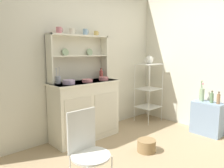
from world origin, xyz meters
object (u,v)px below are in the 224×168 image
object	(u,v)px
hutch_cabinet	(85,110)
flower_vase	(202,94)
jam_bottle	(101,74)
floor_basket	(146,146)
bowl_mixing_large	(69,82)
side_shelf_blue	(207,118)
vinegar_bottle	(218,99)
utensil_jar	(58,80)
wire_chair	(87,147)
porcelain_teapot	(149,60)
hutch_shelf_unit	(78,54)
oil_bottle	(212,98)
bakers_rack	(149,86)
cup_rose_0	(59,30)

from	to	relation	value
hutch_cabinet	flower_vase	xyz separation A→B (m)	(1.61, -1.11, 0.20)
jam_bottle	floor_basket	bearing A→B (deg)	-93.06
bowl_mixing_large	side_shelf_blue	bearing A→B (deg)	-31.01
side_shelf_blue	vinegar_bottle	xyz separation A→B (m)	(0.00, -0.15, 0.36)
bowl_mixing_large	flower_vase	bearing A→B (deg)	-28.32
utensil_jar	vinegar_bottle	size ratio (longest dim) A/B	1.19
bowl_mixing_large	utensil_jar	bearing A→B (deg)	119.53
side_shelf_blue	hutch_cabinet	bearing A→B (deg)	142.51
hutch_cabinet	jam_bottle	size ratio (longest dim) A/B	6.01
wire_chair	porcelain_teapot	xyz separation A→B (m)	(2.24, 1.06, 0.70)
hutch_shelf_unit	vinegar_bottle	distance (m)	2.34
hutch_cabinet	floor_basket	xyz separation A→B (m)	(0.35, -0.96, -0.39)
wire_chair	hutch_shelf_unit	bearing A→B (deg)	49.22
utensil_jar	side_shelf_blue	bearing A→B (deg)	-33.06
floor_basket	oil_bottle	bearing A→B (deg)	-14.51
floor_basket	hutch_cabinet	bearing A→B (deg)	110.21
bowl_mixing_large	jam_bottle	bearing A→B (deg)	12.33
bakers_rack	flower_vase	bearing A→B (deg)	-79.29
cup_rose_0	vinegar_bottle	distance (m)	2.68
jam_bottle	flower_vase	xyz separation A→B (m)	(1.20, -1.20, -0.32)
hutch_shelf_unit	vinegar_bottle	size ratio (longest dim) A/B	5.14
flower_vase	oil_bottle	bearing A→B (deg)	-89.84
bowl_mixing_large	jam_bottle	world-z (taller)	jam_bottle
hutch_cabinet	hutch_shelf_unit	bearing A→B (deg)	90.00
hutch_cabinet	hutch_shelf_unit	world-z (taller)	hutch_shelf_unit
cup_rose_0	oil_bottle	world-z (taller)	cup_rose_0
side_shelf_blue	oil_bottle	distance (m)	0.36
wire_chair	bowl_mixing_large	distance (m)	1.30
flower_vase	cup_rose_0	bearing A→B (deg)	147.61
wire_chair	cup_rose_0	bearing A→B (deg)	60.32
floor_basket	oil_bottle	world-z (taller)	oil_bottle
utensil_jar	bakers_rack	bearing A→B (deg)	-6.62
flower_vase	vinegar_bottle	xyz separation A→B (m)	(0.00, -0.27, -0.04)
hutch_cabinet	bakers_rack	distance (m)	1.45
porcelain_teapot	vinegar_bottle	bearing A→B (deg)	-81.50
hutch_shelf_unit	flower_vase	world-z (taller)	hutch_shelf_unit
wire_chair	flower_vase	bearing A→B (deg)	-7.78
cup_rose_0	utensil_jar	bearing A→B (deg)	-147.17
flower_vase	hutch_cabinet	bearing A→B (deg)	145.30
bakers_rack	side_shelf_blue	size ratio (longest dim) A/B	2.09
hutch_shelf_unit	flower_vase	size ratio (longest dim) A/B	2.92
jam_bottle	utensil_jar	bearing A→B (deg)	-179.45
side_shelf_blue	floor_basket	xyz separation A→B (m)	(-1.26, 0.28, -0.19)
hutch_shelf_unit	flower_vase	xyz separation A→B (m)	(1.61, -1.28, -0.66)
bowl_mixing_large	porcelain_teapot	size ratio (longest dim) A/B	0.72
floor_basket	jam_bottle	bearing A→B (deg)	86.94
hutch_shelf_unit	utensil_jar	xyz separation A→B (m)	(-0.41, -0.09, -0.36)
wire_chair	vinegar_bottle	distance (m)	2.44
side_shelf_blue	oil_bottle	bearing A→B (deg)	-90.00
bowl_mixing_large	utensil_jar	world-z (taller)	utensil_jar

